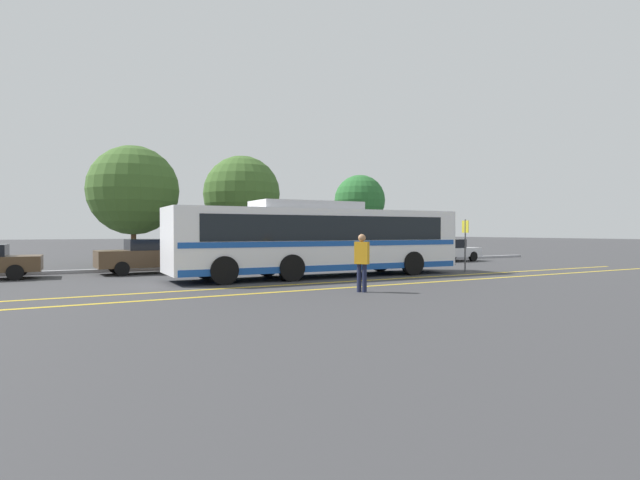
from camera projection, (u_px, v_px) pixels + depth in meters
name	position (u px, v px, depth m)	size (l,w,h in m)	color
ground_plane	(335.00, 275.00, 20.88)	(220.00, 220.00, 0.00)	#38383A
lane_strip_0	(349.00, 281.00, 18.41)	(0.20, 32.18, 0.01)	gold
lane_strip_1	(375.00, 286.00, 16.93)	(0.20, 32.18, 0.01)	gold
curb_strip	(259.00, 265.00, 26.12)	(40.18, 0.36, 0.15)	#99999E
transit_bus	(320.00, 238.00, 20.29)	(12.55, 2.94, 3.04)	white
parked_car_1	(153.00, 256.00, 22.10)	(4.78, 1.99, 1.51)	#4C3823
parked_car_2	(284.00, 255.00, 24.84)	(4.96, 2.13, 1.34)	olive
parked_car_3	(380.00, 253.00, 27.73)	(4.83, 2.19, 1.27)	#335B33
parked_car_4	(448.00, 250.00, 30.63)	(4.21, 2.04, 1.36)	silver
pedestrian_0	(362.00, 259.00, 15.16)	(0.43, 0.47, 1.77)	#191E38
bus_stop_sign	(465.00, 239.00, 22.81)	(0.07, 0.40, 2.40)	#59595E
tree_0	(242.00, 194.00, 30.34)	(4.63, 4.63, 6.44)	#513823
tree_1	(360.00, 201.00, 33.29)	(3.39, 3.39, 5.61)	#513823
tree_2	(133.00, 190.00, 27.14)	(4.85, 4.85, 6.51)	#513823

